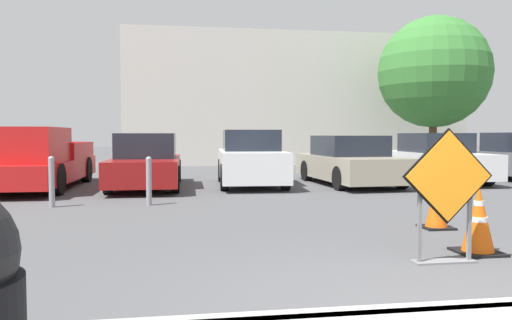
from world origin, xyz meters
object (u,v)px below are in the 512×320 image
Objects in this scene: traffic_cone_second at (437,206)px; pickup_truck at (33,162)px; bollard_second at (52,180)px; parked_car_third at (251,160)px; parked_car_fifth at (436,159)px; road_closed_sign at (447,189)px; bollard_nearest at (149,180)px; parked_car_second at (147,163)px; parked_car_fourth at (350,162)px; traffic_cone_nearest at (478,220)px.

traffic_cone_second is 10.05m from pickup_truck.
traffic_cone_second is at bearing -26.73° from bollard_second.
parked_car_fifth is at bearing -174.24° from parked_car_third.
bollard_second is at bearing 136.32° from road_closed_sign.
pickup_truck is 5.56× the size of bollard_second.
parked_car_third reaches higher than traffic_cone_second.
pickup_truck is 5.67× the size of bollard_nearest.
parked_car_second is 8.58m from parked_car_fifth.
parked_car_second reaches higher than parked_car_fourth.
parked_car_fourth is 8.10m from bollard_second.
parked_car_fourth is (2.86, -0.14, -0.07)m from parked_car_third.
traffic_cone_nearest reaches higher than traffic_cone_second.
parked_car_fourth is 2.89m from parked_car_fifth.
parked_car_second reaches higher than bollard_second.
traffic_cone_nearest is at bearing -101.69° from traffic_cone_second.
parked_car_third is at bearing 100.53° from traffic_cone_nearest.
parked_car_fifth reaches higher than bollard_second.
bollard_second is (-6.03, 4.78, 0.13)m from traffic_cone_nearest.
road_closed_sign is 8.81m from parked_car_third.
parked_car_fourth is at bearing 25.29° from bollard_second.
parked_car_fifth is (11.44, 0.51, -0.04)m from pickup_truck.
parked_car_second is 2.86m from parked_car_third.
bollard_second is at bearing 42.08° from parked_car_third.
pickup_truck is 11.45m from parked_car_fifth.
parked_car_second is 4.63× the size of bollard_second.
bollard_second reaches higher than bollard_nearest.
road_closed_sign is 2.23m from traffic_cone_second.
parked_car_fifth is 10.89m from bollard_second.
traffic_cone_nearest is 9.41m from parked_car_second.
traffic_cone_second is at bearing 78.54° from parked_car_fourth.
pickup_truck is at bearing 3.60° from parked_car_fifth.
traffic_cone_second is (0.33, 1.58, -0.07)m from traffic_cone_nearest.
bollard_second is at bearing 153.27° from traffic_cone_second.
parked_car_fourth reaches higher than bollard_nearest.
pickup_truck reaches higher than parked_car_second.
traffic_cone_second is 7.07m from parked_car_third.
pickup_truck reaches higher than bollard_second.
road_closed_sign is at bearing 63.10° from parked_car_fifth.
parked_car_second is 1.02× the size of parked_car_fourth.
road_closed_sign is 0.27× the size of pickup_truck.
parked_car_third reaches higher than parked_car_second.
bollard_second is at bearing -180.00° from bollard_nearest.
parked_car_second is (-4.74, 6.72, 0.33)m from traffic_cone_second.
bollard_second is at bearing 141.59° from traffic_cone_nearest.
parked_car_third reaches higher than road_closed_sign.
bollard_nearest is at bearing 131.02° from traffic_cone_nearest.
road_closed_sign is at bearing -43.68° from bollard_second.
traffic_cone_second is at bearing 108.69° from parked_car_third.
parked_car_second is at bearing 118.03° from traffic_cone_nearest.
pickup_truck reaches higher than traffic_cone_nearest.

